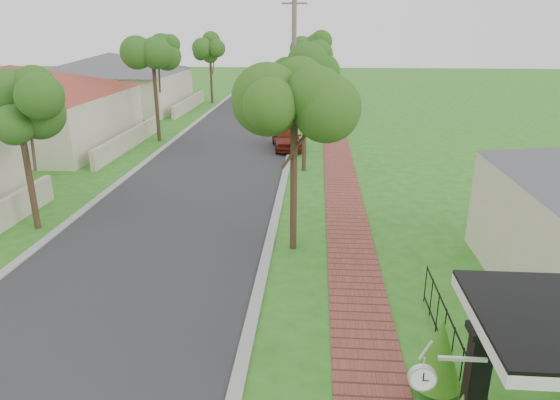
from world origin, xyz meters
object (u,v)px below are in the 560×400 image
at_px(parked_car_white, 298,100).
at_px(utility_pole, 294,81).
at_px(parked_car_red, 287,137).
at_px(station_clock, 425,376).
at_px(near_tree, 294,99).

bearing_deg(parked_car_white, utility_pole, -94.92).
relative_size(parked_car_red, station_clock, 3.63).
xyz_separation_m(parked_car_red, near_tree, (1.02, -13.52, 4.02)).
relative_size(parked_car_white, utility_pole, 0.50).
xyz_separation_m(parked_car_red, utility_pole, (0.50, -2.93, 3.42)).
bearing_deg(parked_car_white, station_clock, -91.42).
xyz_separation_m(parked_car_red, parked_car_white, (-0.00, 15.00, 0.02)).
relative_size(near_tree, utility_pole, 0.73).
bearing_deg(station_clock, utility_pole, 98.37).
bearing_deg(near_tree, parked_car_red, 94.32).
xyz_separation_m(parked_car_red, station_clock, (3.29, -21.92, 1.30)).
bearing_deg(near_tree, utility_pole, 92.82).
distance_m(near_tree, station_clock, 9.12).
relative_size(utility_pole, station_clock, 7.63).
height_order(near_tree, station_clock, near_tree).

